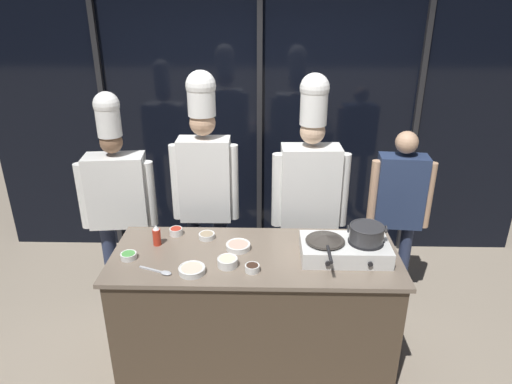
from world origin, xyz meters
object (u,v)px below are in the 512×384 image
(squeeze_bottle_chili, at_px, (157,235))
(prep_bowl_chicken, at_px, (192,270))
(portable_stove, at_px, (345,249))
(stock_pot, at_px, (367,233))
(frying_pan, at_px, (325,238))
(prep_bowl_noodles, at_px, (228,261))
(chef_line, at_px, (310,185))
(prep_bowl_chili_flakes, at_px, (176,231))
(prep_bowl_soy_glaze, at_px, (252,268))
(prep_bowl_shrimp, at_px, (238,246))
(prep_bowl_scallions, at_px, (129,255))
(chef_head, at_px, (118,193))
(prep_bowl_mushrooms, at_px, (207,235))
(serving_spoon_slotted, at_px, (161,272))
(person_guest, at_px, (399,203))
(chef_sous, at_px, (205,175))

(squeeze_bottle_chili, xyz_separation_m, prep_bowl_chicken, (0.30, -0.35, -0.05))
(portable_stove, relative_size, stock_pot, 2.29)
(frying_pan, xyz_separation_m, prep_bowl_noodles, (-0.63, -0.13, -0.11))
(stock_pot, bearing_deg, chef_line, 114.66)
(prep_bowl_chili_flakes, bearing_deg, prep_bowl_soy_glaze, -39.49)
(prep_bowl_noodles, height_order, prep_bowl_shrimp, prep_bowl_noodles)
(prep_bowl_shrimp, xyz_separation_m, prep_bowl_scallions, (-0.72, -0.14, -0.00))
(prep_bowl_shrimp, xyz_separation_m, chef_head, (-1.03, 0.67, 0.10))
(squeeze_bottle_chili, relative_size, chef_head, 0.08)
(chef_line, bearing_deg, squeeze_bottle_chili, 24.83)
(prep_bowl_scallions, relative_size, chef_head, 0.06)
(prep_bowl_noodles, height_order, prep_bowl_mushrooms, prep_bowl_noodles)
(stock_pot, distance_m, chef_head, 2.02)
(prep_bowl_chicken, xyz_separation_m, serving_spoon_slotted, (-0.19, -0.01, -0.02))
(stock_pot, bearing_deg, prep_bowl_shrimp, 174.14)
(prep_bowl_soy_glaze, bearing_deg, squeeze_bottle_chili, 154.56)
(prep_bowl_shrimp, distance_m, chef_line, 0.83)
(prep_bowl_soy_glaze, xyz_separation_m, person_guest, (1.17, 0.97, 0.01))
(prep_bowl_chicken, bearing_deg, prep_bowl_scallions, 160.37)
(squeeze_bottle_chili, bearing_deg, prep_bowl_mushrooms, 16.77)
(chef_sous, xyz_separation_m, chef_line, (0.83, -0.03, -0.07))
(chef_line, height_order, person_guest, chef_line)
(squeeze_bottle_chili, height_order, chef_head, chef_head)
(portable_stove, distance_m, chef_head, 1.90)
(stock_pot, relative_size, prep_bowl_soy_glaze, 2.67)
(prep_bowl_soy_glaze, relative_size, person_guest, 0.06)
(stock_pot, distance_m, chef_sous, 1.35)
(prep_bowl_noodles, distance_m, serving_spoon_slotted, 0.42)
(frying_pan, relative_size, person_guest, 0.29)
(prep_bowl_noodles, relative_size, chef_sous, 0.07)
(prep_bowl_shrimp, bearing_deg, squeeze_bottle_chili, 175.46)
(chef_line, bearing_deg, portable_stove, 103.03)
(chef_line, relative_size, person_guest, 1.29)
(serving_spoon_slotted, relative_size, chef_head, 0.12)
(prep_bowl_chicken, bearing_deg, chef_sous, 91.43)
(stock_pot, xyz_separation_m, prep_bowl_chili_flakes, (-1.31, 0.28, -0.15))
(chef_head, bearing_deg, prep_bowl_shrimp, 140.62)
(stock_pot, relative_size, prep_bowl_noodles, 1.91)
(prep_bowl_mushrooms, distance_m, person_guest, 1.61)
(serving_spoon_slotted, bearing_deg, person_guest, 29.95)
(prep_bowl_shrimp, bearing_deg, chef_sous, 115.48)
(prep_bowl_scallions, distance_m, prep_bowl_soy_glaze, 0.83)
(prep_bowl_scallions, bearing_deg, chef_line, 30.60)
(serving_spoon_slotted, bearing_deg, prep_bowl_scallions, 146.94)
(frying_pan, distance_m, prep_bowl_soy_glaze, 0.52)
(prep_bowl_chili_flakes, bearing_deg, chef_line, 21.97)
(portable_stove, relative_size, serving_spoon_slotted, 2.54)
(prep_bowl_shrimp, bearing_deg, frying_pan, -9.05)
(serving_spoon_slotted, relative_size, person_guest, 0.15)
(prep_bowl_soy_glaze, height_order, serving_spoon_slotted, prep_bowl_soy_glaze)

